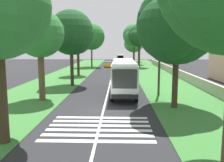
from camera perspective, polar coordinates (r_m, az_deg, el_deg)
The scene contains 21 objects.
ground at distance 19.97m, azimuth -2.09°, elevation -7.11°, with size 160.00×160.00×0.00m, color #262628.
grass_verge_left at distance 35.89m, azimuth -13.66°, elevation -0.43°, with size 120.00×8.00×0.04m, color #387533.
grass_verge_right at distance 35.30m, azimuth 12.96°, elevation -0.55°, with size 120.00×8.00×0.04m, color #387533.
centre_line at distance 34.64m, azimuth -0.47°, elevation -0.53°, with size 110.00×0.16×0.01m, color silver.
coach_bus at distance 26.65m, azimuth 2.78°, elevation 1.47°, with size 11.16×2.62×3.73m.
zebra_crossing at distance 16.00m, azimuth -3.08°, elevation -11.04°, with size 4.95×6.80×0.01m.
trailing_car_0 at distance 47.47m, azimuth 2.35°, elevation 2.65°, with size 4.30×1.78×1.43m.
trailing_car_1 at distance 53.78m, azimuth 2.30°, elevation 3.30°, with size 4.30×1.78×1.43m.
trailing_car_2 at distance 62.14m, azimuth -0.97°, elevation 3.97°, with size 4.30×1.78×1.43m.
trailing_car_3 at distance 69.20m, azimuth 2.24°, elevation 4.40°, with size 4.30×1.78×1.43m.
trailing_minibus_0 at distance 79.93m, azimuth 1.98°, elevation 5.55°, with size 6.00×2.14×2.53m.
roadside_tree_left_0 at distance 43.73m, azimuth -8.28°, elevation 9.27°, with size 5.68×4.70×8.60m.
roadside_tree_left_1 at distance 61.60m, azimuth -5.11°, elevation 10.26°, with size 8.26×6.70×10.99m.
roadside_tree_left_2 at distance 24.30m, azimuth -16.82°, elevation 10.36°, with size 5.52×4.60×8.76m.
roadside_tree_left_4 at distance 32.51m, azimuth -9.98°, elevation 11.02°, with size 6.94×5.93×10.01m.
roadside_tree_right_1 at distance 71.29m, azimuth 5.26°, elevation 10.64°, with size 7.89×6.74×11.83m.
roadside_tree_right_2 at distance 82.04m, azimuth 5.08°, elevation 8.92°, with size 8.02×6.62×9.72m.
roadside_tree_right_3 at distance 60.88m, azimuth 6.38°, elevation 10.54°, with size 6.88×5.58×10.73m.
roadside_tree_right_4 at distance 20.95m, azimuth 14.64°, elevation 12.42°, with size 8.49×6.84×10.47m.
utility_pole at distance 26.01m, azimuth 11.24°, elevation 5.74°, with size 0.24×1.40×8.07m.
roadside_wall at distance 40.81m, azimuth 16.31°, elevation 1.43°, with size 70.00×0.40×1.28m, color #B2A893.
Camera 1 is at (-19.22, -1.29, 5.28)m, focal length 38.43 mm.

